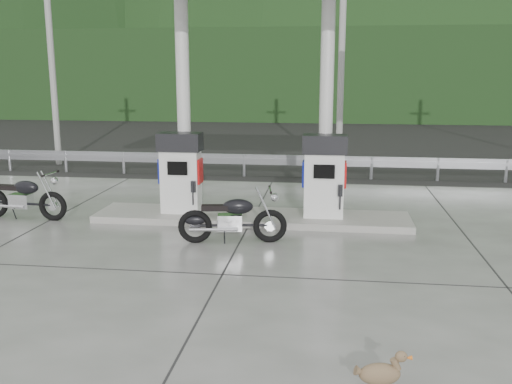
# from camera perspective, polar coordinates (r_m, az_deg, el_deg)

# --- Properties ---
(ground) EXTENTS (160.00, 160.00, 0.00)m
(ground) POSITION_cam_1_polar(r_m,az_deg,el_deg) (10.45, -2.36, -6.47)
(ground) COLOR black
(ground) RESTS_ON ground
(forecourt_apron) EXTENTS (18.00, 14.00, 0.02)m
(forecourt_apron) POSITION_cam_1_polar(r_m,az_deg,el_deg) (10.44, -2.36, -6.42)
(forecourt_apron) COLOR slate
(forecourt_apron) RESTS_ON ground
(pump_island) EXTENTS (7.00, 1.40, 0.15)m
(pump_island) POSITION_cam_1_polar(r_m,az_deg,el_deg) (12.79, -0.46, -2.54)
(pump_island) COLOR gray
(pump_island) RESTS_ON forecourt_apron
(gas_pump_left) EXTENTS (0.95, 0.55, 1.80)m
(gas_pump_left) POSITION_cam_1_polar(r_m,az_deg,el_deg) (12.89, -7.53, 1.92)
(gas_pump_left) COLOR white
(gas_pump_left) RESTS_ON pump_island
(gas_pump_right) EXTENTS (0.95, 0.55, 1.80)m
(gas_pump_right) POSITION_cam_1_polar(r_m,az_deg,el_deg) (12.46, 6.84, 1.58)
(gas_pump_right) COLOR white
(gas_pump_right) RESTS_ON pump_island
(canopy_column_left) EXTENTS (0.30, 0.30, 5.00)m
(canopy_column_left) POSITION_cam_1_polar(r_m,az_deg,el_deg) (13.10, -7.27, 9.13)
(canopy_column_left) COLOR white
(canopy_column_left) RESTS_ON pump_island
(canopy_column_right) EXTENTS (0.30, 0.30, 5.00)m
(canopy_column_right) POSITION_cam_1_polar(r_m,az_deg,el_deg) (12.67, 7.05, 9.04)
(canopy_column_right) COLOR white
(canopy_column_right) RESTS_ON pump_island
(guardrail) EXTENTS (26.00, 0.16, 1.42)m
(guardrail) POSITION_cam_1_polar(r_m,az_deg,el_deg) (18.03, 1.95, 3.74)
(guardrail) COLOR gray
(guardrail) RESTS_ON ground
(road) EXTENTS (60.00, 7.00, 0.01)m
(road) POSITION_cam_1_polar(r_m,az_deg,el_deg) (21.58, 2.83, 3.21)
(road) COLOR black
(road) RESTS_ON ground
(utility_pole_a) EXTENTS (0.22, 0.22, 8.00)m
(utility_pole_a) POSITION_cam_1_polar(r_m,az_deg,el_deg) (21.58, -19.83, 13.18)
(utility_pole_a) COLOR gray
(utility_pole_a) RESTS_ON ground
(utility_pole_b) EXTENTS (0.22, 0.22, 8.00)m
(utility_pole_b) POSITION_cam_1_polar(r_m,az_deg,el_deg) (19.27, 8.58, 13.96)
(utility_pole_b) COLOR gray
(utility_pole_b) RESTS_ON ground
(tree_band) EXTENTS (80.00, 6.00, 6.00)m
(tree_band) POSITION_cam_1_polar(r_m,az_deg,el_deg) (39.79, 5.10, 11.56)
(tree_band) COLOR black
(tree_band) RESTS_ON ground
(forested_hills) EXTENTS (100.00, 40.00, 140.00)m
(forested_hills) POSITION_cam_1_polar(r_m,az_deg,el_deg) (69.86, 6.13, 9.28)
(forested_hills) COLOR black
(forested_hills) RESTS_ON ground
(motorcycle_left) EXTENTS (2.06, 0.81, 0.95)m
(motorcycle_left) POSITION_cam_1_polar(r_m,az_deg,el_deg) (13.89, -22.28, -0.57)
(motorcycle_left) COLOR black
(motorcycle_left) RESTS_ON forecourt_apron
(motorcycle_right) EXTENTS (2.05, 0.92, 0.94)m
(motorcycle_right) POSITION_cam_1_polar(r_m,az_deg,el_deg) (11.09, -2.36, -2.72)
(motorcycle_right) COLOR black
(motorcycle_right) RESTS_ON forecourt_apron
(duck) EXTENTS (0.56, 0.24, 0.39)m
(duck) POSITION_cam_1_polar(r_m,az_deg,el_deg) (6.37, 12.26, -17.41)
(duck) COLOR brown
(duck) RESTS_ON forecourt_apron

